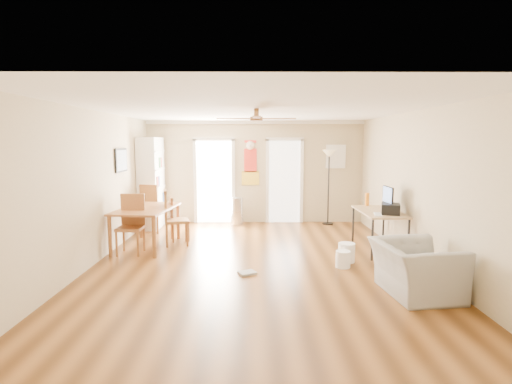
{
  "coord_description": "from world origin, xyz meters",
  "views": [
    {
      "loc": [
        -0.05,
        -6.65,
        2.06
      ],
      "look_at": [
        0.0,
        0.6,
        1.15
      ],
      "focal_mm": 27.84,
      "sensor_mm": 36.0,
      "label": 1
    }
  ],
  "objects_px": {
    "dining_table": "(147,227)",
    "computer_desk": "(378,231)",
    "dining_chair_right_b": "(176,218)",
    "armchair": "(416,269)",
    "dining_chair_far": "(154,208)",
    "wastebasket_b": "(347,253)",
    "dining_chair_right_a": "(180,219)",
    "torchiere_lamp": "(329,187)",
    "dining_chair_near": "(130,225)",
    "printer": "(391,209)",
    "bookshelf": "(151,183)",
    "trash_can": "(237,211)",
    "wastebasket_a": "(343,259)"
  },
  "relations": [
    {
      "from": "dining_table",
      "to": "computer_desk",
      "type": "relative_size",
      "value": 1.1
    },
    {
      "from": "dining_chair_right_b",
      "to": "armchair",
      "type": "xyz_separation_m",
      "value": [
        3.75,
        -2.69,
        -0.2
      ]
    },
    {
      "from": "dining_chair_far",
      "to": "wastebasket_b",
      "type": "height_order",
      "value": "dining_chair_far"
    },
    {
      "from": "dining_chair_right_b",
      "to": "dining_chair_far",
      "type": "height_order",
      "value": "dining_chair_right_b"
    },
    {
      "from": "dining_chair_right_a",
      "to": "computer_desk",
      "type": "height_order",
      "value": "dining_chair_right_a"
    },
    {
      "from": "dining_chair_far",
      "to": "torchiere_lamp",
      "type": "relative_size",
      "value": 0.59
    },
    {
      "from": "dining_chair_near",
      "to": "printer",
      "type": "bearing_deg",
      "value": -0.42
    },
    {
      "from": "dining_table",
      "to": "dining_chair_right_a",
      "type": "height_order",
      "value": "dining_chair_right_a"
    },
    {
      "from": "printer",
      "to": "dining_chair_right_b",
      "type": "bearing_deg",
      "value": -173.86
    },
    {
      "from": "wastebasket_b",
      "to": "armchair",
      "type": "xyz_separation_m",
      "value": [
        0.59,
        -1.48,
        0.19
      ]
    },
    {
      "from": "torchiere_lamp",
      "to": "computer_desk",
      "type": "relative_size",
      "value": 1.32
    },
    {
      "from": "bookshelf",
      "to": "wastebasket_b",
      "type": "bearing_deg",
      "value": -44.69
    },
    {
      "from": "trash_can",
      "to": "computer_desk",
      "type": "height_order",
      "value": "computer_desk"
    },
    {
      "from": "trash_can",
      "to": "dining_chair_far",
      "type": "bearing_deg",
      "value": -157.37
    },
    {
      "from": "dining_chair_right_a",
      "to": "dining_chair_right_b",
      "type": "xyz_separation_m",
      "value": [
        0.0,
        -0.35,
        0.09
      ]
    },
    {
      "from": "dining_chair_right_b",
      "to": "dining_chair_near",
      "type": "xyz_separation_m",
      "value": [
        -0.73,
        -0.67,
        -0.01
      ]
    },
    {
      "from": "dining_table",
      "to": "computer_desk",
      "type": "bearing_deg",
      "value": -3.46
    },
    {
      "from": "bookshelf",
      "to": "dining_table",
      "type": "distance_m",
      "value": 2.0
    },
    {
      "from": "dining_chair_near",
      "to": "armchair",
      "type": "relative_size",
      "value": 1.0
    },
    {
      "from": "dining_chair_right_b",
      "to": "dining_table",
      "type": "bearing_deg",
      "value": 94.93
    },
    {
      "from": "dining_chair_right_a",
      "to": "dining_table",
      "type": "bearing_deg",
      "value": 116.69
    },
    {
      "from": "dining_chair_far",
      "to": "dining_chair_near",
      "type": "bearing_deg",
      "value": 108.75
    },
    {
      "from": "dining_chair_right_b",
      "to": "wastebasket_b",
      "type": "distance_m",
      "value": 3.41
    },
    {
      "from": "computer_desk",
      "to": "armchair",
      "type": "bearing_deg",
      "value": -94.97
    },
    {
      "from": "dining_chair_right_a",
      "to": "dining_chair_far",
      "type": "bearing_deg",
      "value": 24.1
    },
    {
      "from": "computer_desk",
      "to": "bookshelf",
      "type": "bearing_deg",
      "value": 156.52
    },
    {
      "from": "wastebasket_a",
      "to": "armchair",
      "type": "distance_m",
      "value": 1.39
    },
    {
      "from": "dining_table",
      "to": "torchiere_lamp",
      "type": "xyz_separation_m",
      "value": [
        3.99,
        2.17,
        0.54
      ]
    },
    {
      "from": "bookshelf",
      "to": "torchiere_lamp",
      "type": "height_order",
      "value": "bookshelf"
    },
    {
      "from": "bookshelf",
      "to": "torchiere_lamp",
      "type": "relative_size",
      "value": 1.16
    },
    {
      "from": "dining_chair_near",
      "to": "armchair",
      "type": "height_order",
      "value": "dining_chair_near"
    },
    {
      "from": "bookshelf",
      "to": "trash_can",
      "type": "height_order",
      "value": "bookshelf"
    },
    {
      "from": "wastebasket_b",
      "to": "dining_chair_right_b",
      "type": "bearing_deg",
      "value": 159.12
    },
    {
      "from": "dining_chair_right_b",
      "to": "bookshelf",
      "type": "bearing_deg",
      "value": 15.46
    },
    {
      "from": "computer_desk",
      "to": "dining_chair_near",
      "type": "bearing_deg",
      "value": -177.41
    },
    {
      "from": "bookshelf",
      "to": "printer",
      "type": "relative_size",
      "value": 5.94
    },
    {
      "from": "dining_chair_right_a",
      "to": "torchiere_lamp",
      "type": "distance_m",
      "value": 3.84
    },
    {
      "from": "dining_chair_near",
      "to": "trash_can",
      "type": "distance_m",
      "value": 3.23
    },
    {
      "from": "printer",
      "to": "dining_chair_near",
      "type": "bearing_deg",
      "value": -164.35
    },
    {
      "from": "dining_chair_right_b",
      "to": "torchiere_lamp",
      "type": "xyz_separation_m",
      "value": [
        3.44,
        1.99,
        0.38
      ]
    },
    {
      "from": "dining_table",
      "to": "dining_chair_near",
      "type": "height_order",
      "value": "dining_chair_near"
    },
    {
      "from": "dining_chair_right_a",
      "to": "wastebasket_a",
      "type": "relative_size",
      "value": 3.33
    },
    {
      "from": "bookshelf",
      "to": "torchiere_lamp",
      "type": "distance_m",
      "value": 4.36
    },
    {
      "from": "trash_can",
      "to": "dining_chair_right_b",
      "type": "bearing_deg",
      "value": -120.08
    },
    {
      "from": "dining_table",
      "to": "dining_chair_near",
      "type": "xyz_separation_m",
      "value": [
        -0.18,
        -0.48,
        0.15
      ]
    },
    {
      "from": "computer_desk",
      "to": "wastebasket_b",
      "type": "bearing_deg",
      "value": -136.04
    },
    {
      "from": "dining_chair_right_a",
      "to": "torchiere_lamp",
      "type": "relative_size",
      "value": 0.49
    },
    {
      "from": "dining_chair_near",
      "to": "wastebasket_b",
      "type": "relative_size",
      "value": 3.3
    },
    {
      "from": "dining_chair_right_a",
      "to": "wastebasket_a",
      "type": "distance_m",
      "value": 3.58
    },
    {
      "from": "trash_can",
      "to": "wastebasket_a",
      "type": "height_order",
      "value": "trash_can"
    }
  ]
}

